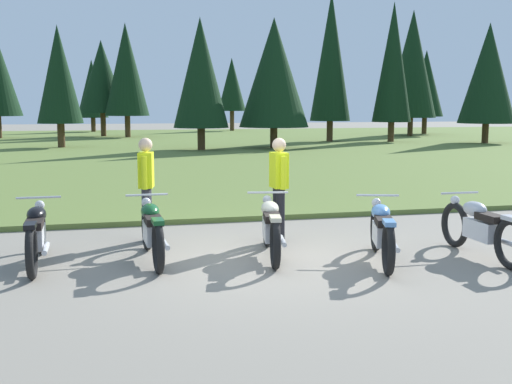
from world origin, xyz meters
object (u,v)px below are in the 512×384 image
(motorcycle_cream, at_px, (271,227))
(rider_near_row_end, at_px, (146,183))
(motorcycle_british_green, at_px, (152,230))
(rider_checking_bike, at_px, (279,183))
(motorcycle_sky_blue, at_px, (382,231))
(motorcycle_black, at_px, (36,234))
(motorcycle_silver, at_px, (481,227))

(motorcycle_cream, xyz_separation_m, rider_near_row_end, (-1.67, 1.46, 0.51))
(motorcycle_british_green, distance_m, rider_checking_bike, 2.27)
(motorcycle_cream, bearing_deg, motorcycle_sky_blue, -24.95)
(motorcycle_cream, xyz_separation_m, motorcycle_sky_blue, (1.43, -0.66, 0.00))
(motorcycle_cream, bearing_deg, rider_near_row_end, 138.69)
(motorcycle_black, bearing_deg, motorcycle_sky_blue, -11.16)
(motorcycle_black, xyz_separation_m, motorcycle_silver, (6.16, -1.00, 0.00))
(motorcycle_british_green, height_order, motorcycle_silver, same)
(motorcycle_cream, relative_size, motorcycle_silver, 0.99)
(motorcycle_black, height_order, motorcycle_cream, same)
(motorcycle_black, relative_size, rider_near_row_end, 1.26)
(motorcycle_cream, relative_size, motorcycle_sky_blue, 1.03)
(motorcycle_sky_blue, xyz_separation_m, rider_checking_bike, (-1.04, 1.60, 0.51))
(motorcycle_sky_blue, bearing_deg, motorcycle_black, 168.84)
(motorcycle_sky_blue, bearing_deg, motorcycle_cream, 155.05)
(motorcycle_silver, bearing_deg, rider_near_row_end, 154.31)
(motorcycle_sky_blue, distance_m, rider_near_row_end, 3.79)
(motorcycle_british_green, distance_m, rider_near_row_end, 1.39)
(motorcycle_cream, height_order, motorcycle_silver, same)
(motorcycle_cream, bearing_deg, motorcycle_black, 175.47)
(motorcycle_black, distance_m, motorcycle_silver, 6.25)
(rider_near_row_end, bearing_deg, motorcycle_black, -142.50)
(motorcycle_black, relative_size, rider_checking_bike, 1.26)
(motorcycle_british_green, relative_size, motorcycle_sky_blue, 1.04)
(motorcycle_black, xyz_separation_m, rider_near_row_end, (1.57, 1.21, 0.51))
(motorcycle_black, xyz_separation_m, rider_checking_bike, (3.62, 0.68, 0.51))
(motorcycle_british_green, relative_size, rider_checking_bike, 1.26)
(motorcycle_british_green, bearing_deg, motorcycle_sky_blue, -14.97)
(motorcycle_sky_blue, distance_m, motorcycle_silver, 1.50)
(motorcycle_sky_blue, bearing_deg, motorcycle_british_green, 165.03)
(motorcycle_silver, xyz_separation_m, rider_near_row_end, (-4.59, 2.21, 0.51))
(motorcycle_british_green, xyz_separation_m, motorcycle_cream, (1.69, -0.17, 0.00))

